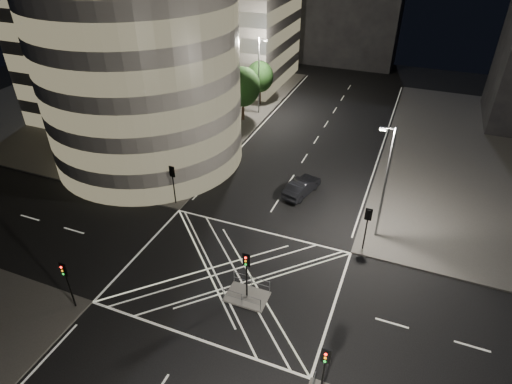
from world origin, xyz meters
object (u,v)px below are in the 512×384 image
at_px(traffic_signal_nr, 325,364).
at_px(traffic_signal_island, 246,267).
at_px(central_island, 247,297).
at_px(sedan, 302,187).
at_px(traffic_signal_nl, 66,277).
at_px(street_lamp_right_far, 385,181).
at_px(street_lamp_left_near, 192,128).
at_px(traffic_signal_fr, 367,221).
at_px(street_lamp_left_far, 259,74).
at_px(traffic_signal_fl, 173,178).

distance_m(traffic_signal_nr, traffic_signal_island, 8.62).
relative_size(central_island, sedan, 0.61).
distance_m(traffic_signal_nl, traffic_signal_island, 12.03).
relative_size(traffic_signal_nr, sedan, 0.82).
xyz_separation_m(traffic_signal_island, street_lamp_right_far, (7.44, 10.50, 2.63)).
bearing_deg(street_lamp_left_near, traffic_signal_fr, -15.92).
distance_m(traffic_signal_fr, street_lamp_left_far, 29.63).
bearing_deg(street_lamp_right_far, sedan, 152.73).
distance_m(traffic_signal_nl, street_lamp_left_far, 36.90).
bearing_deg(traffic_signal_nr, street_lamp_right_far, 87.70).
distance_m(street_lamp_left_near, street_lamp_right_far, 19.11).
bearing_deg(street_lamp_left_far, traffic_signal_fl, -88.43).
bearing_deg(central_island, traffic_signal_nl, -153.86).
bearing_deg(traffic_signal_fl, sedan, 30.41).
relative_size(traffic_signal_nr, traffic_signal_island, 1.00).
distance_m(traffic_signal_island, street_lamp_left_near, 17.89).
height_order(traffic_signal_nr, street_lamp_left_near, street_lamp_left_near).
relative_size(traffic_signal_nl, traffic_signal_fr, 1.00).
bearing_deg(traffic_signal_nl, street_lamp_left_far, 90.99).
xyz_separation_m(street_lamp_left_near, sedan, (11.16, 0.98, -4.73)).
relative_size(traffic_signal_fl, traffic_signal_fr, 1.00).
bearing_deg(sedan, street_lamp_left_near, 19.10).
xyz_separation_m(street_lamp_left_near, street_lamp_right_far, (18.87, -3.00, 0.00)).
bearing_deg(traffic_signal_nr, traffic_signal_fl, 142.31).
height_order(traffic_signal_nl, traffic_signal_fr, same).
height_order(traffic_signal_nl, street_lamp_left_far, street_lamp_left_far).
relative_size(traffic_signal_fl, street_lamp_left_near, 0.40).
xyz_separation_m(traffic_signal_fl, traffic_signal_nr, (17.60, -13.60, 0.00)).
distance_m(traffic_signal_island, street_lamp_right_far, 13.13).
height_order(central_island, traffic_signal_nr, traffic_signal_nr).
bearing_deg(traffic_signal_island, central_island, 0.00).
relative_size(traffic_signal_fl, traffic_signal_nl, 1.00).
height_order(traffic_signal_nl, traffic_signal_island, same).
xyz_separation_m(traffic_signal_fl, sedan, (10.52, 6.18, -2.11)).
relative_size(traffic_signal_island, sedan, 0.82).
xyz_separation_m(central_island, street_lamp_left_near, (-11.44, 13.50, 5.47)).
bearing_deg(traffic_signal_nr, street_lamp_left_near, 134.13).
relative_size(central_island, traffic_signal_island, 0.75).
bearing_deg(street_lamp_right_far, street_lamp_left_far, 131.94).
distance_m(traffic_signal_nr, street_lamp_left_near, 26.32).
bearing_deg(traffic_signal_nl, traffic_signal_nr, 0.00).
xyz_separation_m(traffic_signal_fl, traffic_signal_fr, (17.60, 0.00, 0.00)).
xyz_separation_m(central_island, traffic_signal_nl, (-10.80, -5.30, 2.84)).
height_order(central_island, street_lamp_left_near, street_lamp_left_near).
xyz_separation_m(traffic_signal_nr, street_lamp_right_far, (0.64, 15.80, 2.63)).
height_order(traffic_signal_fl, traffic_signal_fr, same).
relative_size(street_lamp_left_far, sedan, 2.04).
xyz_separation_m(central_island, traffic_signal_island, (0.00, 0.00, 2.84)).
bearing_deg(street_lamp_right_far, traffic_signal_nl, -139.09).
height_order(traffic_signal_fr, traffic_signal_nr, same).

